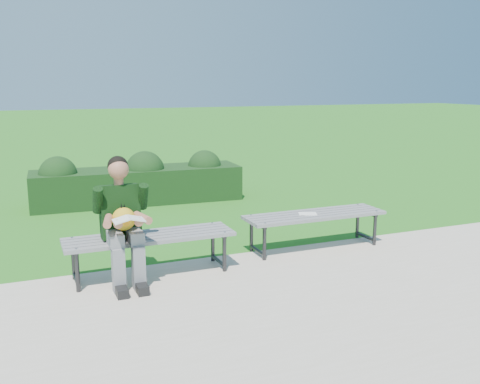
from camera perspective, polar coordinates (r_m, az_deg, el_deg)
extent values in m
plane|color=#296C1A|center=(6.49, -2.25, -7.00)|extent=(80.00, 80.00, 0.00)
cube|color=#A99F8C|center=(4.99, 4.90, -12.77)|extent=(30.00, 3.50, 0.02)
cube|color=#1C3B15|center=(9.58, -10.82, 0.71)|extent=(3.63, 1.07, 0.60)
sphere|color=#1C3B15|center=(9.35, -18.84, 1.71)|extent=(0.66, 0.66, 0.63)
sphere|color=#1C3B15|center=(9.49, -10.10, 2.28)|extent=(0.71, 0.71, 0.68)
sphere|color=#1C3B15|center=(9.76, -3.79, 2.70)|extent=(0.63, 0.63, 0.61)
cube|color=gray|center=(5.62, -9.11, -5.30)|extent=(1.80, 0.08, 0.04)
cube|color=gray|center=(5.71, -9.36, -5.01)|extent=(1.80, 0.08, 0.04)
cube|color=gray|center=(5.81, -9.59, -4.74)|extent=(1.80, 0.08, 0.04)
cube|color=gray|center=(5.91, -9.82, -4.48)|extent=(1.80, 0.08, 0.04)
cube|color=gray|center=(6.01, -10.04, -4.22)|extent=(1.80, 0.09, 0.04)
cylinder|color=#2D2D30|center=(5.59, -16.96, -8.18)|extent=(0.04, 0.04, 0.41)
cylinder|color=#2D2D30|center=(5.95, -17.33, -7.00)|extent=(0.04, 0.04, 0.41)
cylinder|color=#2D2D30|center=(5.71, -17.26, -5.84)|extent=(0.04, 0.42, 0.04)
cylinder|color=#2D2D30|center=(5.82, -17.07, -8.93)|extent=(0.04, 0.42, 0.04)
cylinder|color=gray|center=(5.50, -17.09, -5.79)|extent=(0.02, 0.02, 0.01)
cylinder|color=gray|center=(5.89, -17.49, -4.65)|extent=(0.02, 0.02, 0.01)
cylinder|color=#2D2D30|center=(5.92, -1.68, -6.56)|extent=(0.04, 0.04, 0.41)
cylinder|color=#2D2D30|center=(6.26, -2.92, -5.56)|extent=(0.04, 0.04, 0.41)
cylinder|color=#2D2D30|center=(6.03, -2.33, -4.39)|extent=(0.04, 0.42, 0.04)
cylinder|color=#2D2D30|center=(6.13, -2.31, -7.34)|extent=(0.04, 0.42, 0.04)
cylinder|color=gray|center=(5.83, -1.63, -4.29)|extent=(0.02, 0.02, 0.01)
cylinder|color=gray|center=(6.21, -3.00, -3.32)|extent=(0.02, 0.02, 0.01)
cube|color=gray|center=(6.57, 8.89, -2.82)|extent=(1.80, 0.08, 0.04)
cube|color=gray|center=(6.66, 8.42, -2.62)|extent=(1.80, 0.08, 0.04)
cube|color=gray|center=(6.74, 7.97, -2.43)|extent=(1.80, 0.09, 0.04)
cube|color=gray|center=(6.83, 7.53, -2.24)|extent=(1.80, 0.09, 0.04)
cube|color=gray|center=(6.92, 7.10, -2.05)|extent=(1.80, 0.09, 0.04)
cylinder|color=#2D2D30|center=(6.29, 2.62, -5.48)|extent=(0.04, 0.04, 0.41)
cylinder|color=#2D2D30|center=(6.62, 1.22, -4.60)|extent=(0.04, 0.04, 0.41)
cylinder|color=#2D2D30|center=(6.40, 1.91, -3.46)|extent=(0.04, 0.42, 0.04)
cylinder|color=#2D2D30|center=(6.49, 1.89, -6.25)|extent=(0.04, 0.42, 0.04)
cylinder|color=gray|center=(6.20, 2.71, -3.32)|extent=(0.02, 0.02, 0.01)
cylinder|color=gray|center=(6.57, 1.17, -2.47)|extent=(0.02, 0.02, 0.01)
cylinder|color=#2D2D30|center=(7.07, 14.18, -3.91)|extent=(0.04, 0.04, 0.41)
cylinder|color=#2D2D30|center=(7.36, 12.43, -3.20)|extent=(0.04, 0.04, 0.41)
cylinder|color=#2D2D30|center=(7.17, 13.35, -2.14)|extent=(0.04, 0.42, 0.04)
cylinder|color=#2D2D30|center=(7.25, 13.23, -4.66)|extent=(0.04, 0.42, 0.04)
cylinder|color=gray|center=(6.99, 14.37, -1.97)|extent=(0.02, 0.02, 0.01)
cylinder|color=gray|center=(7.32, 12.43, -1.29)|extent=(0.02, 0.02, 0.01)
cube|color=gray|center=(5.57, -13.27, -4.71)|extent=(0.14, 0.42, 0.13)
cube|color=gray|center=(5.60, -11.25, -4.53)|extent=(0.14, 0.42, 0.13)
cube|color=gray|center=(5.48, -12.82, -8.12)|extent=(0.12, 0.13, 0.45)
cube|color=gray|center=(5.52, -10.76, -7.91)|extent=(0.12, 0.13, 0.45)
cube|color=black|center=(5.45, -12.55, -10.24)|extent=(0.11, 0.26, 0.09)
cube|color=black|center=(5.49, -10.47, -10.01)|extent=(0.11, 0.26, 0.09)
cube|color=black|center=(5.72, -12.71, -2.02)|extent=(0.40, 0.30, 0.59)
cylinder|color=#B26C52|center=(5.63, -12.82, 1.10)|extent=(0.10, 0.10, 0.08)
sphere|color=#B26C52|center=(5.59, -12.85, 2.37)|extent=(0.21, 0.21, 0.21)
sphere|color=black|center=(5.62, -12.91, 2.72)|extent=(0.21, 0.21, 0.21)
cylinder|color=black|center=(5.55, -14.94, -0.84)|extent=(0.10, 0.21, 0.30)
cylinder|color=black|center=(5.63, -10.31, -0.47)|extent=(0.10, 0.21, 0.30)
cylinder|color=#B26C52|center=(5.39, -13.90, -3.02)|extent=(0.14, 0.31, 0.08)
cylinder|color=#B26C52|center=(5.45, -10.36, -2.71)|extent=(0.14, 0.31, 0.08)
sphere|color=#B26C52|center=(5.25, -12.87, -3.36)|extent=(0.09, 0.09, 0.09)
sphere|color=#B26C52|center=(5.28, -10.73, -3.18)|extent=(0.09, 0.09, 0.09)
sphere|color=#D9D40B|center=(5.52, -12.30, -2.83)|extent=(0.23, 0.23, 0.23)
cone|color=orange|center=(5.41, -12.08, -3.17)|extent=(0.07, 0.07, 0.07)
cone|color=black|center=(5.49, -12.53, -1.50)|extent=(0.03, 0.04, 0.07)
cone|color=black|center=(5.51, -12.24, -1.50)|extent=(0.03, 0.04, 0.06)
sphere|color=white|center=(5.41, -12.60, -2.80)|extent=(0.04, 0.04, 0.04)
sphere|color=white|center=(5.42, -11.66, -2.72)|extent=(0.04, 0.04, 0.04)
cube|color=white|center=(5.22, -12.59, -2.92)|extent=(0.15, 0.20, 0.05)
cube|color=white|center=(5.25, -10.97, -2.78)|extent=(0.15, 0.20, 0.05)
cube|color=white|center=(6.69, 7.24, -2.32)|extent=(0.27, 0.23, 0.01)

